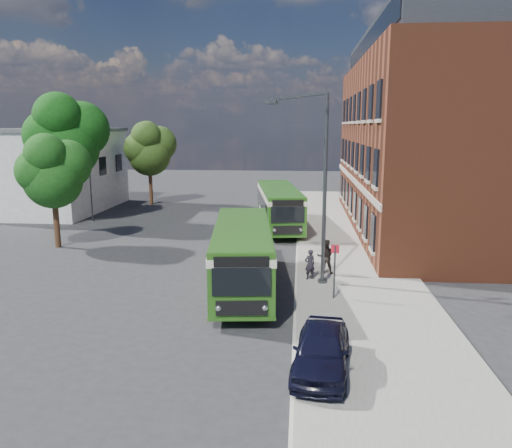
# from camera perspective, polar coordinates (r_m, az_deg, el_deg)

# --- Properties ---
(ground) EXTENTS (120.00, 120.00, 0.00)m
(ground) POSITION_cam_1_polar(r_m,az_deg,el_deg) (26.44, -3.99, -5.36)
(ground) COLOR #292A2C
(ground) RESTS_ON ground
(pavement) EXTENTS (6.00, 48.00, 0.15)m
(pavement) POSITION_cam_1_polar(r_m,az_deg,el_deg) (33.97, 9.93, -1.64)
(pavement) COLOR gray
(pavement) RESTS_ON ground
(kerb_line) EXTENTS (0.12, 48.00, 0.01)m
(kerb_line) POSITION_cam_1_polar(r_m,az_deg,el_deg) (33.86, 4.77, -1.68)
(kerb_line) COLOR beige
(kerb_line) RESTS_ON ground
(brick_office) EXTENTS (12.10, 26.00, 14.20)m
(brick_office) POSITION_cam_1_polar(r_m,az_deg,el_deg) (38.33, 20.41, 9.67)
(brick_office) COLOR brown
(brick_office) RESTS_ON ground
(white_building) EXTENTS (9.40, 13.40, 7.30)m
(white_building) POSITION_cam_1_polar(r_m,az_deg,el_deg) (48.51, -22.10, 5.79)
(white_building) COLOR beige
(white_building) RESTS_ON ground
(flagpole) EXTENTS (0.95, 0.10, 9.00)m
(flagpole) POSITION_cam_1_polar(r_m,az_deg,el_deg) (41.54, -18.49, 7.04)
(flagpole) COLOR #36383B
(flagpole) RESTS_ON ground
(street_lamp) EXTENTS (2.96, 2.38, 9.00)m
(street_lamp) POSITION_cam_1_polar(r_m,az_deg,el_deg) (23.19, 6.98, 4.36)
(street_lamp) COLOR #36383B
(street_lamp) RESTS_ON ground
(bus_stop_sign) EXTENTS (0.35, 0.08, 2.52)m
(bus_stop_sign) POSITION_cam_1_polar(r_m,az_deg,el_deg) (21.72, 8.97, -5.00)
(bus_stop_sign) COLOR #36383B
(bus_stop_sign) RESTS_ON ground
(bus_front) EXTENTS (3.65, 10.40, 3.02)m
(bus_front) POSITION_cam_1_polar(r_m,az_deg,el_deg) (23.05, -1.58, -3.09)
(bus_front) COLOR #295A17
(bus_front) RESTS_ON ground
(bus_rear) EXTENTS (4.11, 11.23, 3.02)m
(bus_rear) POSITION_cam_1_polar(r_m,az_deg,el_deg) (37.17, 2.66, 2.37)
(bus_rear) COLOR #265E17
(bus_rear) RESTS_ON ground
(parked_car) EXTENTS (2.09, 4.24, 1.39)m
(parked_car) POSITION_cam_1_polar(r_m,az_deg,el_deg) (15.70, 7.50, -14.00)
(parked_car) COLOR black
(parked_car) RESTS_ON pavement
(pedestrian_a) EXTENTS (0.65, 0.56, 1.49)m
(pedestrian_a) POSITION_cam_1_polar(r_m,az_deg,el_deg) (24.44, 6.17, -4.60)
(pedestrian_a) COLOR #242028
(pedestrian_a) RESTS_ON pavement
(pedestrian_b) EXTENTS (0.87, 0.69, 1.76)m
(pedestrian_b) POSITION_cam_1_polar(r_m,az_deg,el_deg) (25.41, 7.93, -3.71)
(pedestrian_b) COLOR black
(pedestrian_b) RESTS_ON pavement
(tree_left) EXTENTS (4.20, 4.00, 7.10)m
(tree_left) POSITION_cam_1_polar(r_m,az_deg,el_deg) (33.05, -22.20, 5.66)
(tree_left) COLOR #3A2515
(tree_left) RESTS_ON ground
(tree_mid) EXTENTS (5.90, 5.61, 9.96)m
(tree_mid) POSITION_cam_1_polar(r_m,az_deg,el_deg) (40.81, -20.92, 9.39)
(tree_mid) COLOR #3A2515
(tree_mid) RESTS_ON ground
(tree_right) EXTENTS (4.72, 4.49, 7.98)m
(tree_right) POSITION_cam_1_polar(r_m,az_deg,el_deg) (48.99, -12.06, 8.46)
(tree_right) COLOR #3A2515
(tree_right) RESTS_ON ground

